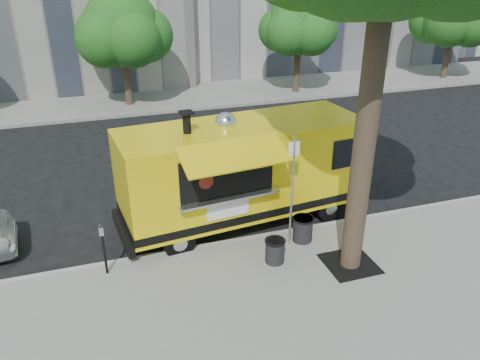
{
  "coord_description": "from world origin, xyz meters",
  "views": [
    {
      "loc": [
        -2.81,
        -10.84,
        6.85
      ],
      "look_at": [
        0.72,
        0.0,
        1.41
      ],
      "focal_mm": 35.0,
      "sensor_mm": 36.0,
      "label": 1
    }
  ],
  "objects_px": {
    "sign_post": "(292,185)",
    "trash_bin_right": "(275,250)",
    "food_truck": "(242,170)",
    "far_tree_d": "(455,13)",
    "trash_bin_left": "(303,228)",
    "far_tree_c": "(299,24)",
    "parking_meter": "(103,243)",
    "far_tree_b": "(122,28)"
  },
  "relations": [
    {
      "from": "far_tree_c",
      "to": "parking_meter",
      "type": "height_order",
      "value": "far_tree_c"
    },
    {
      "from": "far_tree_c",
      "to": "trash_bin_left",
      "type": "bearing_deg",
      "value": -113.56
    },
    {
      "from": "trash_bin_right",
      "to": "trash_bin_left",
      "type": "bearing_deg",
      "value": 32.31
    },
    {
      "from": "far_tree_c",
      "to": "sign_post",
      "type": "distance_m",
      "value": 15.48
    },
    {
      "from": "food_truck",
      "to": "trash_bin_left",
      "type": "xyz_separation_m",
      "value": [
        1.12,
        -1.64,
        -1.1
      ]
    },
    {
      "from": "sign_post",
      "to": "parking_meter",
      "type": "height_order",
      "value": "sign_post"
    },
    {
      "from": "far_tree_b",
      "to": "sign_post",
      "type": "bearing_deg",
      "value": -79.85
    },
    {
      "from": "parking_meter",
      "to": "trash_bin_right",
      "type": "height_order",
      "value": "parking_meter"
    },
    {
      "from": "far_tree_d",
      "to": "trash_bin_right",
      "type": "xyz_separation_m",
      "value": [
        -17.09,
        -14.73,
        -3.42
      ]
    },
    {
      "from": "far_tree_d",
      "to": "parking_meter",
      "type": "bearing_deg",
      "value": -146.4
    },
    {
      "from": "far_tree_c",
      "to": "trash_bin_right",
      "type": "distance_m",
      "value": 16.49
    },
    {
      "from": "sign_post",
      "to": "far_tree_c",
      "type": "bearing_deg",
      "value": 65.19
    },
    {
      "from": "trash_bin_left",
      "to": "trash_bin_right",
      "type": "bearing_deg",
      "value": -147.69
    },
    {
      "from": "far_tree_b",
      "to": "trash_bin_right",
      "type": "relative_size",
      "value": 9.09
    },
    {
      "from": "far_tree_b",
      "to": "trash_bin_right",
      "type": "distance_m",
      "value": 15.33
    },
    {
      "from": "food_truck",
      "to": "trash_bin_left",
      "type": "distance_m",
      "value": 2.27
    },
    {
      "from": "sign_post",
      "to": "trash_bin_left",
      "type": "bearing_deg",
      "value": 10.56
    },
    {
      "from": "parking_meter",
      "to": "trash_bin_left",
      "type": "xyz_separation_m",
      "value": [
        4.95,
        -0.13,
        -0.48
      ]
    },
    {
      "from": "sign_post",
      "to": "trash_bin_right",
      "type": "xyz_separation_m",
      "value": [
        -0.64,
        -0.58,
        -1.38
      ]
    },
    {
      "from": "parking_meter",
      "to": "trash_bin_left",
      "type": "relative_size",
      "value": 2.01
    },
    {
      "from": "trash_bin_right",
      "to": "parking_meter",
      "type": "bearing_deg",
      "value": 168.65
    },
    {
      "from": "parking_meter",
      "to": "far_tree_b",
      "type": "bearing_deg",
      "value": 81.9
    },
    {
      "from": "far_tree_d",
      "to": "far_tree_c",
      "type": "bearing_deg",
      "value": -178.85
    },
    {
      "from": "far_tree_b",
      "to": "parking_meter",
      "type": "distance_m",
      "value": 14.48
    },
    {
      "from": "far_tree_c",
      "to": "trash_bin_right",
      "type": "relative_size",
      "value": 8.61
    },
    {
      "from": "food_truck",
      "to": "trash_bin_right",
      "type": "bearing_deg",
      "value": -94.12
    },
    {
      "from": "trash_bin_left",
      "to": "far_tree_d",
      "type": "bearing_deg",
      "value": 41.25
    },
    {
      "from": "trash_bin_left",
      "to": "far_tree_b",
      "type": "bearing_deg",
      "value": 101.76
    },
    {
      "from": "far_tree_b",
      "to": "food_truck",
      "type": "height_order",
      "value": "far_tree_b"
    },
    {
      "from": "far_tree_c",
      "to": "trash_bin_left",
      "type": "height_order",
      "value": "far_tree_c"
    },
    {
      "from": "sign_post",
      "to": "food_truck",
      "type": "height_order",
      "value": "food_truck"
    },
    {
      "from": "sign_post",
      "to": "trash_bin_right",
      "type": "bearing_deg",
      "value": -137.69
    },
    {
      "from": "far_tree_c",
      "to": "far_tree_d",
      "type": "bearing_deg",
      "value": 1.15
    },
    {
      "from": "sign_post",
      "to": "trash_bin_right",
      "type": "height_order",
      "value": "sign_post"
    },
    {
      "from": "far_tree_c",
      "to": "parking_meter",
      "type": "bearing_deg",
      "value": -128.66
    },
    {
      "from": "far_tree_b",
      "to": "trash_bin_left",
      "type": "xyz_separation_m",
      "value": [
        2.95,
        -14.18,
        -3.33
      ]
    },
    {
      "from": "trash_bin_left",
      "to": "trash_bin_right",
      "type": "distance_m",
      "value": 1.23
    },
    {
      "from": "far_tree_c",
      "to": "far_tree_d",
      "type": "xyz_separation_m",
      "value": [
        10.0,
        0.2,
        0.17
      ]
    },
    {
      "from": "far_tree_b",
      "to": "far_tree_d",
      "type": "relative_size",
      "value": 0.97
    },
    {
      "from": "far_tree_d",
      "to": "trash_bin_left",
      "type": "bearing_deg",
      "value": -138.75
    },
    {
      "from": "far_tree_b",
      "to": "trash_bin_left",
      "type": "bearing_deg",
      "value": -78.24
    },
    {
      "from": "far_tree_b",
      "to": "food_truck",
      "type": "distance_m",
      "value": 12.86
    }
  ]
}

